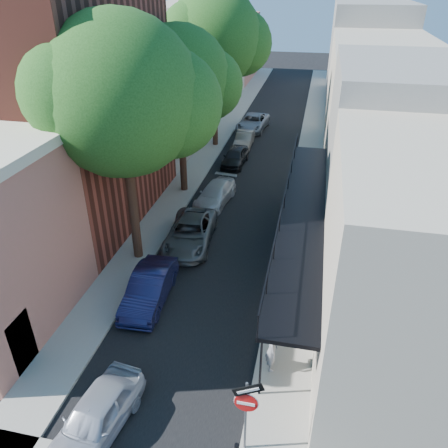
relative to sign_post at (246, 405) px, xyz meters
The scene contains 17 objects.
road_surface 29.27m from the sign_post, 96.21° to the left, with size 6.00×64.00×0.01m, color black.
sidewalk_left 29.96m from the sign_post, 103.85° to the left, with size 2.00×64.00×0.12m, color gray.
sidewalk_right 29.11m from the sign_post, 88.34° to the left, with size 2.00×64.00×0.12m, color gray.
buildings_left 30.59m from the sign_post, 114.15° to the left, with size 10.10×59.10×12.00m.
buildings_right 29.20m from the sign_post, 78.44° to the left, with size 9.80×55.00×10.00m.
sign_post is the anchor object (origin of this frame).
oak_near 12.77m from the sign_post, 125.09° to the left, with size 7.48×6.80×11.42m.
oak_mid 19.14m from the sign_post, 110.86° to the left, with size 6.60×6.00×10.20m.
oak_far 27.80m from the sign_post, 103.91° to the left, with size 7.70×7.00×11.90m.
parked_car_a 4.77m from the sign_post, behind, with size 1.59×3.95×1.34m, color #A1A6B3.
parked_car_b 8.01m from the sign_post, 131.05° to the left, with size 1.48×4.24×1.40m, color #12153B.
parked_car_c 11.90m from the sign_post, 113.71° to the left, with size 2.26×4.90×1.36m, color #505457.
parked_car_d 16.46m from the sign_post, 106.14° to the left, with size 1.71×4.21×1.22m, color silver.
parked_car_e 22.67m from the sign_post, 101.62° to the left, with size 1.53×3.81×1.30m, color black.
parked_car_f 26.68m from the sign_post, 99.88° to the left, with size 1.31×3.76×1.24m, color slate.
parked_car_g 31.28m from the sign_post, 98.39° to the left, with size 2.30×4.98×1.38m, color gray.
pedestrian 3.42m from the sign_post, 83.22° to the left, with size 0.63×0.41×1.72m, color gray.
Camera 1 is at (4.23, -6.94, 12.35)m, focal length 35.00 mm.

